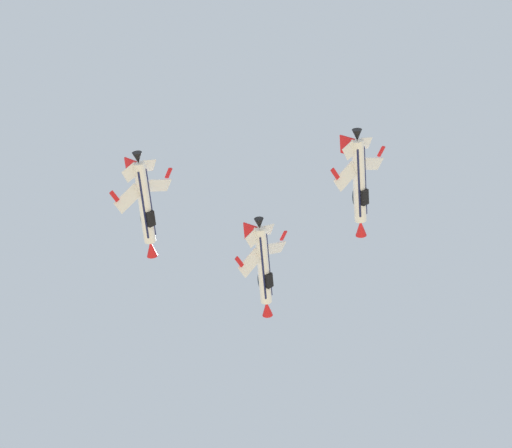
# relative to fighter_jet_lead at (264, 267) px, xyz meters

# --- Properties ---
(fighter_jet_lead) EXTENTS (7.57, 15.97, 7.53)m
(fighter_jet_lead) POSITION_rel_fighter_jet_lead_xyz_m (0.00, 0.00, 0.00)
(fighter_jet_lead) COLOR white
(fighter_jet_left_wing) EXTENTS (8.00, 15.97, 7.11)m
(fighter_jet_left_wing) POSITION_rel_fighter_jet_lead_xyz_m (-16.44, -10.29, -0.73)
(fighter_jet_left_wing) COLOR white
(fighter_jet_right_wing) EXTENTS (8.08, 15.97, 7.02)m
(fighter_jet_right_wing) POSITION_rel_fighter_jet_lead_xyz_m (13.08, -13.49, -0.55)
(fighter_jet_right_wing) COLOR white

